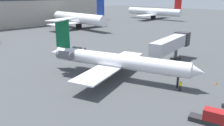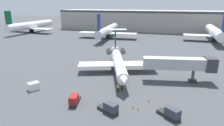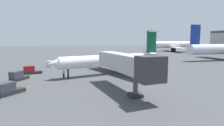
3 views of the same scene
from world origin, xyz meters
name	(u,v)px [view 1 (image 1 of 3)]	position (x,y,z in m)	size (l,w,h in m)	color
ground_plane	(141,81)	(0.00, 0.00, -0.05)	(400.00, 400.00, 0.10)	#424447
regional_jet	(112,60)	(-2.42, 5.02, 3.33)	(21.33, 28.98, 10.13)	white
jet_bridge	(173,43)	(14.02, 2.75, 4.35)	(16.76, 5.95, 6.04)	#ADADB2
ground_crew_marshaller	(180,86)	(0.90, -7.15, 0.86)	(0.45, 0.48, 1.69)	black
baggage_tug_trailing	(211,118)	(-5.41, -14.82, 0.84)	(2.29, 4.22, 1.90)	#262628
traffic_cone_far	(216,83)	(7.72, -9.99, 0.28)	(0.36, 0.36, 0.55)	orange
parked_airliner_centre	(79,18)	(30.19, 59.63, 4.49)	(27.77, 33.06, 13.77)	white
parked_airliner_east_mid	(154,12)	(86.57, 61.11, 4.33)	(29.58, 34.93, 13.47)	silver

